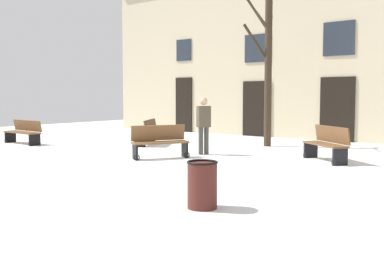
{
  "coord_description": "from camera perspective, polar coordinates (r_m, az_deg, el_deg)",
  "views": [
    {
      "loc": [
        7.62,
        -8.26,
        1.75
      ],
      "look_at": [
        0.0,
        1.72,
        0.83
      ],
      "focal_mm": 41.77,
      "sensor_mm": 36.0,
      "label": 1
    }
  ],
  "objects": [
    {
      "name": "person_near_bench",
      "position": [
        13.2,
        1.5,
        0.66
      ],
      "size": [
        0.38,
        0.44,
        1.69
      ],
      "rotation": [
        0.0,
        0.0,
        1.03
      ],
      "color": "#403D3A",
      "rests_on": "ground"
    },
    {
      "name": "litter_bin",
      "position": [
        6.96,
        1.32,
        -7.21
      ],
      "size": [
        0.49,
        0.49,
        0.74
      ],
      "color": "#4C1E19",
      "rests_on": "ground"
    },
    {
      "name": "ground_plane",
      "position": [
        11.38,
        -5.28,
        -4.68
      ],
      "size": [
        31.75,
        31.75,
        0.0
      ],
      "primitive_type": "plane",
      "color": "white"
    },
    {
      "name": "bench_near_lamp",
      "position": [
        12.47,
        -4.14,
        -1.75
      ],
      "size": [
        1.22,
        1.59,
        0.92
      ],
      "rotation": [
        0.0,
        0.0,
        1.03
      ],
      "color": "brown",
      "rests_on": "ground"
    },
    {
      "name": "bench_far_corner",
      "position": [
        17.23,
        -20.72,
        -0.46
      ],
      "size": [
        1.84,
        0.59,
        0.86
      ],
      "rotation": [
        0.0,
        0.0,
        6.24
      ],
      "color": "brown",
      "rests_on": "ground"
    },
    {
      "name": "tree_right_of_center",
      "position": [
        15.61,
        9.56,
        7.81
      ],
      "size": [
        1.17,
        2.05,
        5.34
      ],
      "color": "#382B1E",
      "rests_on": "ground"
    },
    {
      "name": "bench_facing_shops",
      "position": [
        12.36,
        16.83,
        -1.93
      ],
      "size": [
        1.53,
        1.35,
        0.94
      ],
      "rotation": [
        0.0,
        0.0,
        5.62
      ],
      "color": "brown",
      "rests_on": "ground"
    },
    {
      "name": "bench_back_to_back_right",
      "position": [
        16.01,
        -5.8,
        -0.43
      ],
      "size": [
        1.32,
        1.78,
        0.9
      ],
      "rotation": [
        0.0,
        0.0,
        5.25
      ],
      "color": "#51331E",
      "rests_on": "ground"
    },
    {
      "name": "building_facade",
      "position": [
        18.79,
        13.42,
        10.16
      ],
      "size": [
        19.84,
        0.6,
        7.4
      ],
      "color": "beige",
      "rests_on": "ground"
    }
  ]
}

